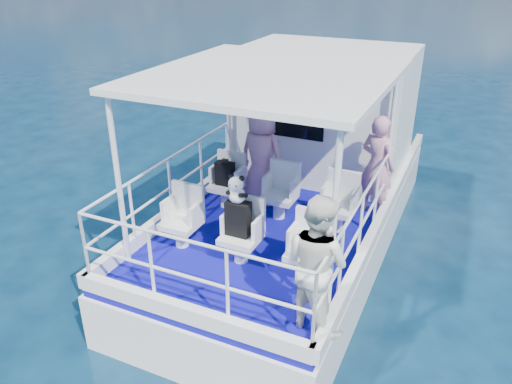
# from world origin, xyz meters

# --- Properties ---
(ground) EXTENTS (2000.00, 2000.00, 0.00)m
(ground) POSITION_xyz_m (0.00, 0.00, 0.00)
(ground) COLOR #071E35
(ground) RESTS_ON ground
(hull) EXTENTS (3.00, 7.00, 1.60)m
(hull) POSITION_xyz_m (0.00, 1.00, 0.00)
(hull) COLOR white
(hull) RESTS_ON ground
(deck) EXTENTS (2.90, 6.90, 0.10)m
(deck) POSITION_xyz_m (0.00, 1.00, 0.85)
(deck) COLOR #0C0984
(deck) RESTS_ON hull
(cabin) EXTENTS (2.85, 2.00, 2.20)m
(cabin) POSITION_xyz_m (0.00, 2.30, 2.00)
(cabin) COLOR white
(cabin) RESTS_ON deck
(canopy) EXTENTS (3.00, 3.20, 0.08)m
(canopy) POSITION_xyz_m (0.00, -0.20, 3.14)
(canopy) COLOR white
(canopy) RESTS_ON cabin
(canopy_posts) EXTENTS (2.77, 2.97, 2.20)m
(canopy_posts) POSITION_xyz_m (0.00, -0.25, 2.00)
(canopy_posts) COLOR white
(canopy_posts) RESTS_ON deck
(railings) EXTENTS (2.84, 3.59, 1.00)m
(railings) POSITION_xyz_m (0.00, -0.58, 1.40)
(railings) COLOR white
(railings) RESTS_ON deck
(seat_port_fwd) EXTENTS (0.48, 0.46, 0.38)m
(seat_port_fwd) POSITION_xyz_m (-0.90, 0.20, 1.09)
(seat_port_fwd) COLOR silver
(seat_port_fwd) RESTS_ON deck
(seat_center_fwd) EXTENTS (0.48, 0.46, 0.38)m
(seat_center_fwd) POSITION_xyz_m (0.00, 0.20, 1.09)
(seat_center_fwd) COLOR silver
(seat_center_fwd) RESTS_ON deck
(seat_stbd_fwd) EXTENTS (0.48, 0.46, 0.38)m
(seat_stbd_fwd) POSITION_xyz_m (0.90, 0.20, 1.09)
(seat_stbd_fwd) COLOR silver
(seat_stbd_fwd) RESTS_ON deck
(seat_port_aft) EXTENTS (0.48, 0.46, 0.38)m
(seat_port_aft) POSITION_xyz_m (-0.90, -1.10, 1.09)
(seat_port_aft) COLOR silver
(seat_port_aft) RESTS_ON deck
(seat_center_aft) EXTENTS (0.48, 0.46, 0.38)m
(seat_center_aft) POSITION_xyz_m (0.00, -1.10, 1.09)
(seat_center_aft) COLOR silver
(seat_center_aft) RESTS_ON deck
(seat_stbd_aft) EXTENTS (0.48, 0.46, 0.38)m
(seat_stbd_aft) POSITION_xyz_m (0.90, -1.10, 1.09)
(seat_stbd_aft) COLOR silver
(seat_stbd_aft) RESTS_ON deck
(passenger_port_fwd) EXTENTS (0.66, 0.52, 1.59)m
(passenger_port_fwd) POSITION_xyz_m (-0.46, 0.58, 1.70)
(passenger_port_fwd) COLOR #BF7B96
(passenger_port_fwd) RESTS_ON deck
(passenger_stbd_fwd) EXTENTS (0.66, 0.55, 1.55)m
(passenger_stbd_fwd) POSITION_xyz_m (1.25, 0.96, 1.68)
(passenger_stbd_fwd) COLOR pink
(passenger_stbd_fwd) RESTS_ON deck
(passenger_stbd_aft) EXTENTS (0.92, 0.84, 1.55)m
(passenger_stbd_aft) POSITION_xyz_m (1.25, -1.87, 1.67)
(passenger_stbd_aft) COLOR silver
(passenger_stbd_aft) RESTS_ON deck
(backpack_port) EXTENTS (0.28, 0.16, 0.37)m
(backpack_port) POSITION_xyz_m (-0.90, 0.19, 1.47)
(backpack_port) COLOR black
(backpack_port) RESTS_ON seat_port_fwd
(backpack_center) EXTENTS (0.31, 0.17, 0.46)m
(backpack_center) POSITION_xyz_m (-0.04, -1.09, 1.51)
(backpack_center) COLOR black
(backpack_center) RESTS_ON seat_center_aft
(compact_camera) EXTENTS (0.10, 0.06, 0.06)m
(compact_camera) POSITION_xyz_m (-0.89, 0.18, 1.68)
(compact_camera) COLOR black
(compact_camera) RESTS_ON backpack_port
(panda) EXTENTS (0.24, 0.20, 0.37)m
(panda) POSITION_xyz_m (-0.05, -1.09, 1.93)
(panda) COLOR white
(panda) RESTS_ON backpack_center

